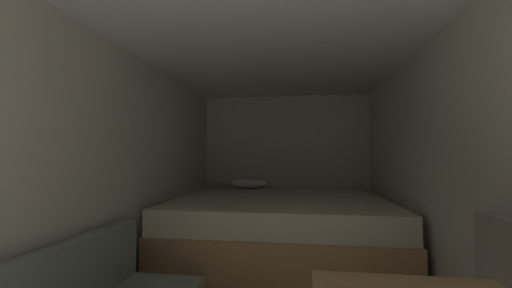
% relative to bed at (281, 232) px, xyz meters
% --- Properties ---
extents(wall_back, '(2.40, 0.05, 2.04)m').
position_rel_bed_xyz_m(wall_back, '(0.00, 1.04, 0.64)').
color(wall_back, silver).
rests_on(wall_back, ground).
extents(wall_left, '(0.05, 4.61, 2.04)m').
position_rel_bed_xyz_m(wall_left, '(-1.17, -1.29, 0.64)').
color(wall_left, silver).
rests_on(wall_left, ground).
extents(wall_right, '(0.05, 4.61, 2.04)m').
position_rel_bed_xyz_m(wall_right, '(1.18, -1.29, 0.64)').
color(wall_right, silver).
rests_on(wall_right, ground).
extents(ceiling_slab, '(2.40, 4.61, 0.05)m').
position_rel_bed_xyz_m(ceiling_slab, '(0.00, -1.29, 1.68)').
color(ceiling_slab, white).
rests_on(ceiling_slab, wall_left).
extents(bed, '(2.18, 1.94, 0.90)m').
position_rel_bed_xyz_m(bed, '(0.00, 0.00, 0.00)').
color(bed, tan).
rests_on(bed, ground).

